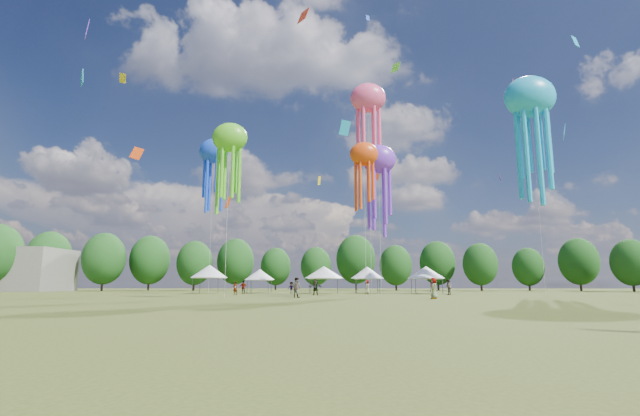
{
  "coord_description": "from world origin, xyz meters",
  "views": [
    {
      "loc": [
        -0.09,
        -13.39,
        1.2
      ],
      "look_at": [
        -1.05,
        15.0,
        6.0
      ],
      "focal_mm": 25.62,
      "sensor_mm": 36.0,
      "label": 1
    }
  ],
  "objects": [
    {
      "name": "ground",
      "position": [
        0.0,
        0.0,
        0.0
      ],
      "size": [
        300.0,
        300.0,
        0.0
      ],
      "primitive_type": "plane",
      "color": "#384416",
      "rests_on": "ground"
    },
    {
      "name": "small_kites",
      "position": [
        -0.07,
        41.8,
        29.53
      ],
      "size": [
        65.15,
        57.3,
        43.32
      ],
      "color": "#58CE22",
      "rests_on": "ground"
    },
    {
      "name": "treeline",
      "position": [
        -3.87,
        62.51,
        6.54
      ],
      "size": [
        201.57,
        95.24,
        13.43
      ],
      "color": "#38281C",
      "rests_on": "ground"
    },
    {
      "name": "spectator_near",
      "position": [
        -3.84,
        30.71,
        0.95
      ],
      "size": [
        1.17,
        1.1,
        1.9
      ],
      "primitive_type": "imported",
      "rotation": [
        0.0,
        0.0,
        2.58
      ],
      "color": "gray",
      "rests_on": "ground"
    },
    {
      "name": "festival_tents",
      "position": [
        -2.95,
        54.31,
        2.99
      ],
      "size": [
        36.52,
        10.27,
        4.11
      ],
      "color": "#47474C",
      "rests_on": "ground"
    },
    {
      "name": "spectators_far",
      "position": [
        0.32,
        43.44,
        0.9
      ],
      "size": [
        27.09,
        25.44,
        1.89
      ],
      "color": "gray",
      "rests_on": "ground"
    },
    {
      "name": "show_kites",
      "position": [
        9.87,
        40.07,
        19.0
      ],
      "size": [
        46.41,
        20.75,
        27.1
      ],
      "color": "#58CE22",
      "rests_on": "ground"
    }
  ]
}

